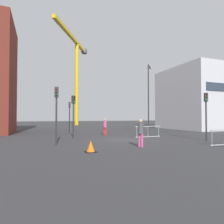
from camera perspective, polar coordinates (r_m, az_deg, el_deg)
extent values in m
plane|color=#333335|center=(16.65, 3.96, -7.99)|extent=(160.00, 160.00, 0.00)
cube|color=silver|center=(34.91, 24.10, 3.42)|extent=(9.99, 10.61, 9.60)
cylinder|color=yellow|center=(47.71, -10.22, 7.85)|extent=(0.90, 0.90, 19.23)
cube|color=yellow|center=(47.42, -11.51, 20.50)|extent=(9.73, 16.73, 0.70)
cube|color=slate|center=(55.70, -8.12, 17.09)|extent=(1.92, 2.16, 1.10)
cylinder|color=#2D2D30|center=(22.99, 10.55, 3.80)|extent=(0.14, 0.14, 7.99)
cube|color=#2D2D30|center=(24.37, 10.84, 12.81)|extent=(1.06, 1.14, 0.10)
ellipsoid|color=silver|center=(25.06, 11.16, 12.36)|extent=(0.44, 0.24, 0.16)
cylinder|color=#2D2D30|center=(17.87, -11.17, -2.53)|extent=(0.12, 0.12, 3.11)
cube|color=#2D2D30|center=(17.94, -11.14, 3.56)|extent=(0.35, 0.36, 0.70)
sphere|color=#390605|center=(17.82, -10.78, 4.31)|extent=(0.11, 0.11, 0.11)
sphere|color=#3C2905|center=(17.80, -10.79, 3.60)|extent=(0.11, 0.11, 0.11)
sphere|color=green|center=(17.79, -10.79, 2.90)|extent=(0.11, 0.11, 0.11)
cylinder|color=#2D2D30|center=(17.31, 25.69, -2.42)|extent=(0.12, 0.12, 3.12)
cube|color=#2D2D30|center=(17.38, 25.62, 3.89)|extent=(0.34, 0.36, 0.70)
sphere|color=#390605|center=(17.24, 25.81, 4.67)|extent=(0.11, 0.11, 0.11)
sphere|color=#3C2905|center=(17.22, 25.82, 3.95)|extent=(0.11, 0.11, 0.11)
sphere|color=green|center=(17.20, 25.83, 3.22)|extent=(0.11, 0.11, 0.11)
cylinder|color=#2D2D30|center=(13.80, -15.88, -2.54)|extent=(0.12, 0.12, 3.24)
cube|color=#2D2D30|center=(13.91, -15.82, 5.59)|extent=(0.29, 0.32, 0.70)
sphere|color=red|center=(13.76, -15.90, 6.59)|extent=(0.11, 0.11, 0.11)
sphere|color=#3C2905|center=(13.73, -15.90, 5.68)|extent=(0.11, 0.11, 0.11)
sphere|color=#07330F|center=(13.71, -15.91, 4.77)|extent=(0.11, 0.11, 0.11)
cylinder|color=#232326|center=(24.73, -12.26, -2.31)|extent=(0.12, 0.12, 3.04)
cube|color=#232326|center=(24.78, -12.24, 2.02)|extent=(0.28, 0.31, 0.70)
sphere|color=#390605|center=(24.96, -12.23, 2.49)|extent=(0.11, 0.11, 0.11)
sphere|color=#3C2905|center=(24.95, -12.23, 1.99)|extent=(0.11, 0.11, 0.11)
sphere|color=green|center=(24.94, -12.24, 1.49)|extent=(0.11, 0.11, 0.11)
cylinder|color=#D14C8C|center=(12.64, 7.94, -8.16)|extent=(0.14, 0.14, 0.83)
cylinder|color=#D14C8C|center=(12.53, 8.71, -8.21)|extent=(0.14, 0.14, 0.83)
cylinder|color=#4C4C51|center=(12.52, 8.31, -4.72)|extent=(0.34, 0.34, 0.69)
sphere|color=tan|center=(12.50, 8.30, -2.61)|extent=(0.23, 0.23, 0.23)
cylinder|color=red|center=(20.47, -2.29, -5.62)|extent=(0.14, 0.14, 0.83)
cylinder|color=red|center=(20.37, -1.80, -5.64)|extent=(0.14, 0.14, 0.83)
cylinder|color=#D14C8C|center=(20.38, -2.04, -3.51)|extent=(0.34, 0.34, 0.69)
sphere|color=tan|center=(20.37, -2.04, -2.23)|extent=(0.22, 0.22, 0.22)
cube|color=gray|center=(21.41, -11.54, -3.70)|extent=(0.10, 2.05, 0.06)
cube|color=gray|center=(21.47, -11.56, -6.24)|extent=(0.10, 2.05, 0.06)
cylinder|color=gray|center=(20.53, -11.18, -5.27)|extent=(0.04, 0.04, 1.05)
cylinder|color=gray|center=(21.44, -11.55, -5.10)|extent=(0.04, 0.04, 1.05)
cylinder|color=gray|center=(22.35, -11.89, -4.95)|extent=(0.04, 0.04, 1.05)
cube|color=#B2B5BA|center=(18.25, 10.41, -4.10)|extent=(2.56, 0.08, 0.06)
cube|color=#B2B5BA|center=(18.31, 10.42, -7.07)|extent=(2.56, 0.08, 0.06)
cylinder|color=#B2B5BA|center=(17.70, 7.22, -5.89)|extent=(0.04, 0.04, 1.05)
cylinder|color=#B2B5BA|center=(18.28, 10.41, -5.74)|extent=(0.04, 0.04, 1.05)
cylinder|color=#B2B5BA|center=(18.91, 13.40, -5.58)|extent=(0.04, 0.04, 1.05)
cylinder|color=#9EA0A5|center=(14.03, 27.03, -6.90)|extent=(0.04, 0.04, 1.05)
cube|color=black|center=(10.83, -6.21, -11.42)|extent=(0.61, 0.61, 0.03)
cone|color=orange|center=(10.79, -6.20, -9.89)|extent=(0.47, 0.47, 0.62)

